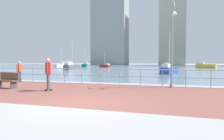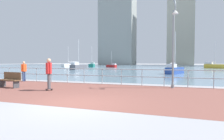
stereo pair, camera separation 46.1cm
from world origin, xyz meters
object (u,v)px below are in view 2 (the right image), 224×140
(sailboat_yellow, at_px, (112,66))
(sailboat_teal, at_px, (78,67))
(sailboat_ivory, at_px, (175,70))
(sailboat_gray, at_px, (214,66))
(sailboat_white, at_px, (69,65))
(sailboat_red, at_px, (92,65))
(park_bench, at_px, (10,79))
(bystander, at_px, (24,70))
(lamppost, at_px, (174,39))
(skateboarder, at_px, (49,71))

(sailboat_yellow, relative_size, sailboat_teal, 0.73)
(sailboat_ivory, height_order, sailboat_gray, sailboat_gray)
(sailboat_white, height_order, sailboat_yellow, sailboat_white)
(sailboat_red, xyz_separation_m, sailboat_teal, (4.40, -16.10, 0.01))
(park_bench, xyz_separation_m, sailboat_gray, (17.64, 41.85, 0.12))
(sailboat_gray, bearing_deg, bystander, -116.81)
(sailboat_yellow, xyz_separation_m, sailboat_teal, (-1.91, -15.30, 0.16))
(park_bench, height_order, sailboat_ivory, sailboat_ivory)
(sailboat_white, bearing_deg, sailboat_gray, 0.31)
(lamppost, height_order, skateboarder, lamppost)
(sailboat_white, xyz_separation_m, sailboat_yellow, (13.87, -0.63, -0.16))
(lamppost, distance_m, sailboat_white, 49.70)
(sailboat_red, relative_size, sailboat_teal, 0.98)
(skateboarder, relative_size, bystander, 1.10)
(sailboat_yellow, bearing_deg, bystander, -81.48)
(skateboarder, distance_m, sailboat_ivory, 18.43)
(bystander, xyz_separation_m, sailboat_white, (-19.54, 38.50, -0.35))
(sailboat_yellow, height_order, sailboat_teal, sailboat_teal)
(sailboat_ivory, xyz_separation_m, sailboat_red, (-23.10, 24.77, 0.05))
(park_bench, height_order, sailboat_teal, sailboat_teal)
(skateboarder, relative_size, sailboat_yellow, 0.39)
(bystander, distance_m, sailboat_red, 40.49)
(park_bench, height_order, sailboat_yellow, sailboat_yellow)
(lamppost, distance_m, sailboat_teal, 29.83)
(lamppost, height_order, park_bench, lamppost)
(sailboat_gray, relative_size, sailboat_teal, 1.04)
(park_bench, xyz_separation_m, sailboat_red, (-13.91, 41.81, 0.09))
(park_bench, bearing_deg, sailboat_teal, 110.30)
(skateboarder, height_order, bystander, skateboarder)
(park_bench, xyz_separation_m, sailboat_ivory, (9.19, 17.04, 0.04))
(lamppost, xyz_separation_m, sailboat_yellow, (-16.96, 38.28, -2.42))
(sailboat_white, bearing_deg, bystander, -63.09)
(bystander, distance_m, sailboat_yellow, 38.30)
(bystander, relative_size, sailboat_gray, 0.25)
(lamppost, bearing_deg, sailboat_yellow, 113.90)
(sailboat_ivory, relative_size, sailboat_red, 0.91)
(skateboarder, bearing_deg, sailboat_gray, 70.91)
(sailboat_white, relative_size, sailboat_ivory, 1.12)
(lamppost, relative_size, sailboat_white, 0.85)
(sailboat_ivory, distance_m, sailboat_red, 33.87)
(park_bench, xyz_separation_m, sailboat_white, (-21.47, 41.64, 0.10))
(lamppost, bearing_deg, sailboat_red, 120.77)
(skateboarder, height_order, sailboat_gray, sailboat_gray)
(sailboat_red, height_order, sailboat_gray, sailboat_gray)
(sailboat_white, bearing_deg, lamppost, -51.61)
(skateboarder, xyz_separation_m, bystander, (-4.96, 3.46, -0.12))
(lamppost, xyz_separation_m, park_bench, (-9.36, -2.72, -2.36))
(bystander, xyz_separation_m, sailboat_red, (-11.98, 38.67, -0.36))
(bystander, relative_size, park_bench, 0.96)
(skateboarder, bearing_deg, sailboat_teal, 115.74)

